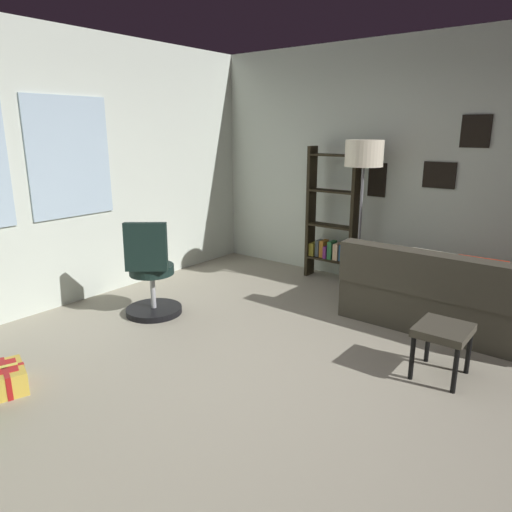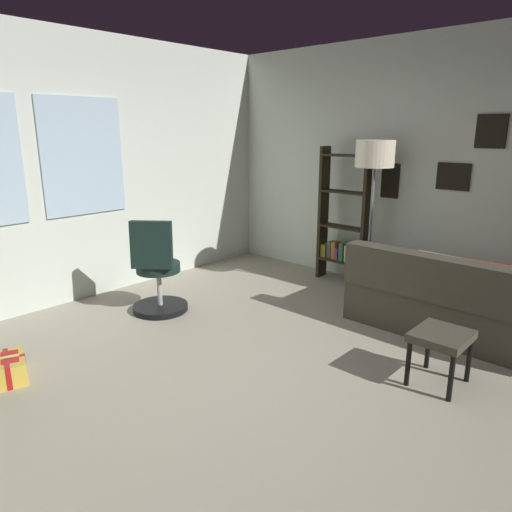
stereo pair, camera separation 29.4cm
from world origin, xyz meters
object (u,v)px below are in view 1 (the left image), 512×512
object	(u,v)px
footstool	(443,334)
gift_box_gold	(6,379)
floor_lamp	(364,162)
couch	(481,301)
office_chair	(151,279)
bookshelf	(332,223)

from	to	relation	value
footstool	gift_box_gold	world-z (taller)	footstool
footstool	floor_lamp	xyz separation A→B (m)	(1.37, 1.36, 1.13)
footstool	gift_box_gold	bearing A→B (deg)	131.43
gift_box_gold	couch	bearing A→B (deg)	-36.34
couch	footstool	distance (m)	1.15
footstool	office_chair	bearing A→B (deg)	101.60
footstool	floor_lamp	bearing A→B (deg)	44.86
office_chair	gift_box_gold	bearing A→B (deg)	-170.45
couch	footstool	xyz separation A→B (m)	(-1.15, 0.01, 0.08)
office_chair	floor_lamp	bearing A→B (deg)	-34.04
bookshelf	office_chair	bearing A→B (deg)	159.47
footstool	bookshelf	size ratio (longest dim) A/B	0.25
office_chair	floor_lamp	xyz separation A→B (m)	(1.91, -1.29, 1.09)
office_chair	floor_lamp	distance (m)	2.55
couch	office_chair	size ratio (longest dim) A/B	2.16
couch	footstool	world-z (taller)	couch
footstool	gift_box_gold	distance (m)	3.19
footstool	floor_lamp	size ratio (longest dim) A/B	0.24
bookshelf	floor_lamp	bearing A→B (deg)	-116.24
footstool	office_chair	xyz separation A→B (m)	(-0.54, 2.65, 0.04)
gift_box_gold	bookshelf	bearing A→B (deg)	-8.30
gift_box_gold	office_chair	xyz separation A→B (m)	(1.56, 0.26, 0.30)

